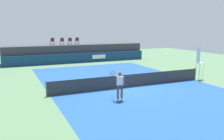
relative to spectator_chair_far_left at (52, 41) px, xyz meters
name	(u,v)px	position (x,y,z in m)	size (l,w,h in m)	color
ground_plane	(114,79)	(2.93, -12.48, -2.69)	(48.00, 48.00, 0.00)	#4C704C
court_inner	(131,87)	(2.93, -15.48, -2.69)	(12.00, 22.00, 0.00)	#1C478C
sponsor_wall	(80,58)	(2.94, -1.98, -2.09)	(18.00, 0.22, 1.20)	navy
spectator_platform	(76,53)	(2.93, -0.18, -1.59)	(18.00, 2.80, 2.20)	#38383D
spectator_chair_far_left	(52,41)	(0.00, 0.00, 0.00)	(0.47, 0.47, 0.89)	#561919
spectator_chair_left	(62,41)	(1.13, -0.44, 0.00)	(0.45, 0.45, 0.89)	#561919
spectator_chair_center	(70,41)	(2.20, -0.24, 0.00)	(0.45, 0.45, 0.89)	#561919
spectator_chair_right	(77,40)	(3.22, -0.03, 0.00)	(0.47, 0.47, 0.89)	#561919
umpire_chair	(199,61)	(9.50, -15.47, -1.11)	(0.48, 0.48, 2.76)	white
tennis_net	(131,81)	(2.93, -15.48, -2.22)	(12.40, 0.02, 0.95)	#2D2D2D
net_post_near	(47,89)	(-3.27, -15.48, -2.19)	(0.10, 0.10, 1.00)	#4C4C51
net_post_far	(195,74)	(9.13, -15.48, -2.19)	(0.10, 0.10, 1.00)	#4C4C51
tennis_player	(120,85)	(0.69, -18.12, -1.73)	(0.57, 1.22, 1.77)	white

